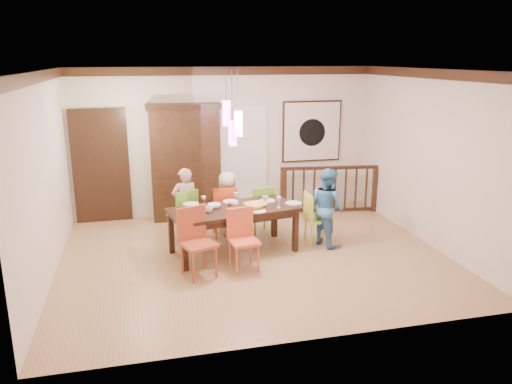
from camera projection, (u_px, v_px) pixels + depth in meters
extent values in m
plane|color=#AD7B53|center=(254.00, 257.00, 7.95)|extent=(6.00, 6.00, 0.00)
plane|color=white|center=(254.00, 70.00, 7.19)|extent=(6.00, 6.00, 0.00)
plane|color=silver|center=(225.00, 142.00, 9.92)|extent=(6.00, 0.00, 6.00)
plane|color=silver|center=(44.00, 179.00, 6.89)|extent=(0.00, 5.00, 5.00)
plane|color=silver|center=(430.00, 159.00, 8.25)|extent=(0.00, 5.00, 5.00)
cube|color=black|center=(101.00, 168.00, 9.43)|extent=(1.04, 0.07, 2.24)
cube|color=silver|center=(243.00, 161.00, 10.07)|extent=(0.97, 0.05, 2.22)
cube|color=black|center=(312.00, 131.00, 10.26)|extent=(1.25, 0.04, 1.25)
cube|color=silver|center=(312.00, 131.00, 10.23)|extent=(1.18, 0.02, 1.18)
cylinder|color=black|center=(312.00, 133.00, 10.23)|extent=(0.56, 0.01, 0.56)
cube|color=#EA46B1|center=(226.00, 113.00, 7.59)|extent=(0.11, 0.11, 0.38)
cylinder|color=black|center=(226.00, 85.00, 7.48)|extent=(0.01, 0.01, 0.46)
cube|color=#EA46B1|center=(238.00, 124.00, 7.57)|extent=(0.11, 0.11, 0.38)
cylinder|color=black|center=(238.00, 91.00, 7.44)|extent=(0.01, 0.01, 0.61)
cube|color=#EA46B1|center=(232.00, 133.00, 7.64)|extent=(0.11, 0.11, 0.38)
cylinder|color=black|center=(232.00, 95.00, 7.49)|extent=(0.01, 0.01, 0.76)
cube|color=black|center=(233.00, 209.00, 7.96)|extent=(2.16, 1.29, 0.05)
cube|color=black|center=(174.00, 229.00, 8.21)|extent=(0.09, 0.09, 0.70)
cube|color=black|center=(282.00, 220.00, 8.63)|extent=(0.09, 0.09, 0.70)
cube|color=black|center=(178.00, 245.00, 7.49)|extent=(0.09, 0.09, 0.70)
cube|color=black|center=(296.00, 235.00, 7.92)|extent=(0.09, 0.09, 0.70)
cube|color=black|center=(229.00, 207.00, 8.36)|extent=(1.80, 0.39, 0.10)
cube|color=black|center=(238.00, 222.00, 7.61)|extent=(1.80, 0.39, 0.10)
cube|color=#5F9F25|center=(182.00, 215.00, 8.56)|extent=(0.55, 0.55, 0.04)
cube|color=#5F9F25|center=(182.00, 202.00, 8.50)|extent=(0.40, 0.20, 0.46)
cylinder|color=#5F9F25|center=(174.00, 232.00, 8.43)|extent=(0.04, 0.04, 0.44)
cylinder|color=#5F9F25|center=(194.00, 230.00, 8.50)|extent=(0.04, 0.04, 0.44)
cylinder|color=#5F9F25|center=(172.00, 226.00, 8.74)|extent=(0.04, 0.04, 0.44)
cylinder|color=#5F9F25|center=(192.00, 224.00, 8.82)|extent=(0.04, 0.04, 0.44)
cube|color=#BC3A12|center=(224.00, 212.00, 8.79)|extent=(0.43, 0.43, 0.04)
cube|color=#BC3A12|center=(224.00, 198.00, 8.72)|extent=(0.42, 0.05, 0.45)
cylinder|color=#BC3A12|center=(217.00, 228.00, 8.65)|extent=(0.04, 0.04, 0.43)
cylinder|color=#BC3A12|center=(236.00, 226.00, 8.73)|extent=(0.04, 0.04, 0.43)
cylinder|color=#BC3A12|center=(214.00, 222.00, 8.97)|extent=(0.04, 0.04, 0.43)
cylinder|color=#BC3A12|center=(232.00, 220.00, 9.04)|extent=(0.04, 0.04, 0.43)
cube|color=#62AF23|center=(260.00, 210.00, 8.94)|extent=(0.46, 0.46, 0.04)
cube|color=#62AF23|center=(260.00, 197.00, 8.88)|extent=(0.40, 0.10, 0.44)
cylinder|color=#62AF23|center=(253.00, 225.00, 8.81)|extent=(0.03, 0.03, 0.42)
cylinder|color=#62AF23|center=(271.00, 224.00, 8.89)|extent=(0.03, 0.03, 0.42)
cylinder|color=#62AF23|center=(249.00, 219.00, 9.12)|extent=(0.03, 0.03, 0.42)
cylinder|color=#62AF23|center=(266.00, 218.00, 9.19)|extent=(0.03, 0.03, 0.42)
cube|color=#A14323|center=(198.00, 245.00, 7.14)|extent=(0.58, 0.58, 0.04)
cube|color=#A14323|center=(198.00, 227.00, 7.07)|extent=(0.44, 0.19, 0.49)
cylinder|color=#A14323|center=(188.00, 267.00, 6.99)|extent=(0.04, 0.04, 0.47)
cylinder|color=#A14323|center=(213.00, 264.00, 7.07)|extent=(0.04, 0.04, 0.47)
cylinder|color=#A14323|center=(185.00, 257.00, 7.33)|extent=(0.04, 0.04, 0.47)
cylinder|color=#A14323|center=(210.00, 255.00, 7.42)|extent=(0.04, 0.04, 0.47)
cube|color=#D6562F|center=(244.00, 242.00, 7.37)|extent=(0.46, 0.46, 0.04)
cube|color=#D6562F|center=(244.00, 226.00, 7.30)|extent=(0.42, 0.08, 0.45)
cylinder|color=#D6562F|center=(235.00, 261.00, 7.23)|extent=(0.04, 0.04, 0.43)
cylinder|color=#D6562F|center=(258.00, 259.00, 7.31)|extent=(0.04, 0.04, 0.43)
cylinder|color=#D6562F|center=(231.00, 253.00, 7.54)|extent=(0.04, 0.04, 0.43)
cylinder|color=#D6562F|center=(252.00, 251.00, 7.62)|extent=(0.04, 0.04, 0.43)
cube|color=#BECB39|center=(318.00, 219.00, 8.43)|extent=(0.40, 0.40, 0.04)
cube|color=#BECB39|center=(318.00, 206.00, 8.36)|extent=(0.04, 0.40, 0.44)
cylinder|color=#BECB39|center=(312.00, 235.00, 8.30)|extent=(0.03, 0.03, 0.42)
cylinder|color=#BECB39|center=(330.00, 234.00, 8.37)|extent=(0.03, 0.03, 0.42)
cylinder|color=#BECB39|center=(305.00, 229.00, 8.60)|extent=(0.03, 0.03, 0.42)
cylinder|color=#BECB39|center=(323.00, 228.00, 8.67)|extent=(0.03, 0.03, 0.42)
cube|color=black|center=(187.00, 197.00, 9.80)|extent=(1.32, 0.44, 0.85)
cube|color=black|center=(185.00, 142.00, 9.53)|extent=(1.32, 0.40, 1.32)
cube|color=black|center=(184.00, 141.00, 9.71)|extent=(1.13, 0.02, 1.13)
cube|color=black|center=(183.00, 106.00, 9.35)|extent=(1.41, 0.44, 0.10)
cube|color=black|center=(285.00, 193.00, 9.91)|extent=(0.14, 0.14, 0.92)
cube|color=black|center=(373.00, 188.00, 10.34)|extent=(0.14, 0.14, 0.92)
cube|color=black|center=(331.00, 168.00, 10.00)|extent=(2.03, 0.36, 0.06)
cube|color=black|center=(329.00, 210.00, 10.23)|extent=(1.91, 0.32, 0.05)
imported|color=#D6A3A5|center=(185.00, 204.00, 8.59)|extent=(0.50, 0.36, 1.26)
imported|color=#BCB78E|center=(228.00, 203.00, 8.84)|extent=(0.66, 0.58, 1.15)
imported|color=teal|center=(327.00, 207.00, 8.33)|extent=(0.69, 0.77, 1.32)
imported|color=gold|center=(255.00, 206.00, 7.93)|extent=(0.45, 0.45, 0.08)
imported|color=white|center=(214.00, 206.00, 7.95)|extent=(0.24, 0.24, 0.07)
imported|color=silver|center=(209.00, 209.00, 7.71)|extent=(0.17, 0.17, 0.10)
imported|color=silver|center=(265.00, 199.00, 8.27)|extent=(0.13, 0.13, 0.10)
cylinder|color=white|center=(191.00, 204.00, 8.15)|extent=(0.26, 0.26, 0.01)
cylinder|color=white|center=(231.00, 201.00, 8.29)|extent=(0.26, 0.26, 0.01)
cylinder|color=white|center=(267.00, 201.00, 8.33)|extent=(0.26, 0.26, 0.01)
cylinder|color=white|center=(189.00, 215.00, 7.56)|extent=(0.26, 0.26, 0.01)
cylinder|color=white|center=(258.00, 211.00, 7.78)|extent=(0.26, 0.26, 0.01)
cylinder|color=white|center=(294.00, 203.00, 8.20)|extent=(0.26, 0.26, 0.01)
cube|color=#D83359|center=(234.00, 215.00, 7.57)|extent=(0.18, 0.14, 0.01)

